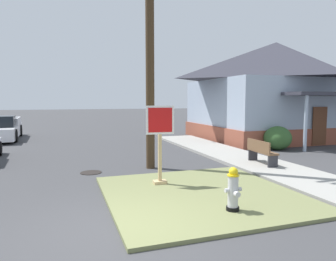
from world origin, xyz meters
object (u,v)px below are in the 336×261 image
object	(u,v)px
fire_hydrant	(233,190)
pickup_truck_white	(1,130)
stop_sign	(160,145)
manhole_cover	(91,173)
utility_pole	(150,6)
street_bench	(261,151)

from	to	relation	value
fire_hydrant	pickup_truck_white	bearing A→B (deg)	114.28
stop_sign	manhole_cover	bearing A→B (deg)	126.40
fire_hydrant	utility_pole	size ratio (longest dim) A/B	0.09
fire_hydrant	manhole_cover	size ratio (longest dim) A/B	1.32
stop_sign	manhole_cover	xyz separation A→B (m)	(-1.69, 2.29, -1.15)
manhole_cover	pickup_truck_white	distance (m)	11.43
pickup_truck_white	street_bench	size ratio (longest dim) A/B	3.76
fire_hydrant	pickup_truck_white	world-z (taller)	pickup_truck_white
utility_pole	fire_hydrant	bearing A→B (deg)	-84.76
fire_hydrant	street_bench	size ratio (longest dim) A/B	0.62
stop_sign	manhole_cover	world-z (taller)	stop_sign
stop_sign	street_bench	world-z (taller)	stop_sign
utility_pole	street_bench	bearing A→B (deg)	-15.94
fire_hydrant	pickup_truck_white	size ratio (longest dim) A/B	0.16
manhole_cover	pickup_truck_white	xyz separation A→B (m)	(-4.40, 10.53, 0.61)
fire_hydrant	stop_sign	bearing A→B (deg)	108.20
manhole_cover	stop_sign	bearing A→B (deg)	-53.60
manhole_cover	street_bench	xyz separation A→B (m)	(5.88, -1.02, 0.58)
manhole_cover	pickup_truck_white	size ratio (longest dim) A/B	0.12
manhole_cover	pickup_truck_white	bearing A→B (deg)	112.69
fire_hydrant	street_bench	world-z (taller)	fire_hydrant
manhole_cover	fire_hydrant	bearing A→B (deg)	-62.36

